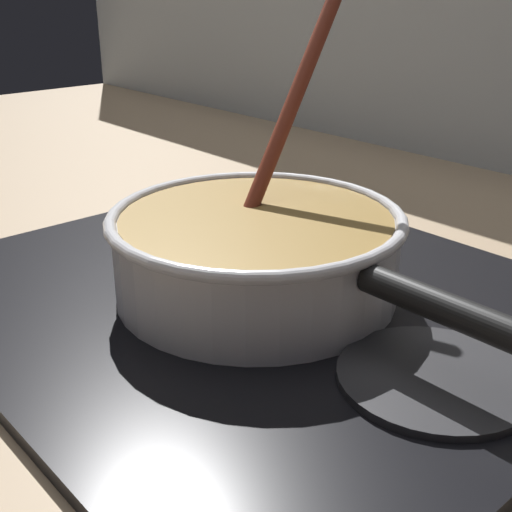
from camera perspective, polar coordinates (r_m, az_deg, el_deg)
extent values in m
cube|color=black|center=(0.60, 0.00, -3.67)|extent=(0.56, 0.48, 0.01)
torus|color=#592D0C|center=(0.59, 0.00, -2.81)|extent=(0.19, 0.19, 0.01)
cylinder|color=#262628|center=(0.49, 14.95, -9.97)|extent=(0.14, 0.14, 0.01)
cylinder|color=silver|center=(0.58, 0.00, 0.00)|extent=(0.24, 0.24, 0.07)
cylinder|color=olive|center=(0.58, 0.00, 0.37)|extent=(0.23, 0.23, 0.07)
torus|color=silver|center=(0.57, 0.00, 3.31)|extent=(0.26, 0.26, 0.01)
cylinder|color=black|center=(0.46, 15.74, -4.29)|extent=(0.13, 0.02, 0.02)
cylinder|color=#EDD88C|center=(0.64, 3.15, 4.72)|extent=(0.03, 0.03, 0.01)
cylinder|color=#EDD88C|center=(0.57, 0.38, 2.43)|extent=(0.03, 0.03, 0.01)
cylinder|color=beige|center=(0.59, -4.42, 3.16)|extent=(0.03, 0.03, 0.01)
cylinder|color=beige|center=(0.54, 0.93, 1.06)|extent=(0.03, 0.03, 0.01)
cylinder|color=#E5CC7A|center=(0.64, -1.52, 4.62)|extent=(0.04, 0.04, 0.01)
cylinder|color=maroon|center=(0.63, 4.06, 15.04)|extent=(0.04, 0.18, 0.25)
cube|color=brown|center=(0.59, -1.03, 2.64)|extent=(0.03, 0.05, 0.01)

